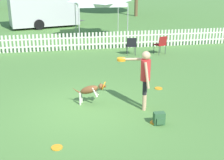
# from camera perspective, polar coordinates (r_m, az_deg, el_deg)

# --- Properties ---
(ground_plane) EXTENTS (240.00, 240.00, 0.00)m
(ground_plane) POSITION_cam_1_polar(r_m,az_deg,el_deg) (9.22, -5.33, -5.50)
(ground_plane) COLOR #4C7A38
(handler_person) EXTENTS (0.91, 0.95, 1.75)m
(handler_person) POSITION_cam_1_polar(r_m,az_deg,el_deg) (8.93, 5.83, 1.32)
(handler_person) COLOR tan
(handler_person) RESTS_ON ground_plane
(leaping_dog) EXTENTS (1.04, 0.53, 0.76)m
(leaping_dog) POSITION_cam_1_polar(r_m,az_deg,el_deg) (9.37, -3.88, -1.78)
(leaping_dog) COLOR brown
(leaping_dog) RESTS_ON ground_plane
(frisbee_near_handler) EXTENTS (0.26, 0.26, 0.02)m
(frisbee_near_handler) POSITION_cam_1_polar(r_m,az_deg,el_deg) (8.53, 7.86, -7.72)
(frisbee_near_handler) COLOR orange
(frisbee_near_handler) RESTS_ON ground_plane
(frisbee_near_dog) EXTENTS (0.26, 0.26, 0.02)m
(frisbee_near_dog) POSITION_cam_1_polar(r_m,az_deg,el_deg) (10.88, 8.50, -1.51)
(frisbee_near_dog) COLOR orange
(frisbee_near_dog) RESTS_ON ground_plane
(frisbee_midfield) EXTENTS (0.26, 0.26, 0.02)m
(frisbee_midfield) POSITION_cam_1_polar(r_m,az_deg,el_deg) (7.49, -10.05, -12.05)
(frisbee_midfield) COLOR orange
(frisbee_midfield) RESTS_ON ground_plane
(backpack_on_grass) EXTENTS (0.29, 0.23, 0.34)m
(backpack_on_grass) POSITION_cam_1_polar(r_m,az_deg,el_deg) (8.40, 8.62, -7.01)
(backpack_on_grass) COLOR #2D5633
(backpack_on_grass) RESTS_ON ground_plane
(picket_fence) EXTENTS (17.62, 0.04, 0.87)m
(picket_fence) POSITION_cam_1_polar(r_m,az_deg,el_deg) (15.90, -7.81, 6.95)
(picket_fence) COLOR silver
(picket_fence) RESTS_ON ground_plane
(folding_chair_center) EXTENTS (0.60, 0.61, 0.89)m
(folding_chair_center) POSITION_cam_1_polar(r_m,az_deg,el_deg) (15.15, 8.98, 6.63)
(folding_chair_center) COLOR #333338
(folding_chair_center) RESTS_ON ground_plane
(folding_chair_green_right) EXTENTS (0.50, 0.52, 0.86)m
(folding_chair_green_right) POSITION_cam_1_polar(r_m,az_deg,el_deg) (14.86, 3.54, 6.50)
(folding_chair_green_right) COLOR #333338
(folding_chair_green_right) RESTS_ON ground_plane
(equipment_trailer) EXTENTS (5.52, 3.08, 2.34)m
(equipment_trailer) POSITION_cam_1_polar(r_m,az_deg,el_deg) (22.84, -12.41, 12.59)
(equipment_trailer) COLOR #B7B7B7
(equipment_trailer) RESTS_ON ground_plane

